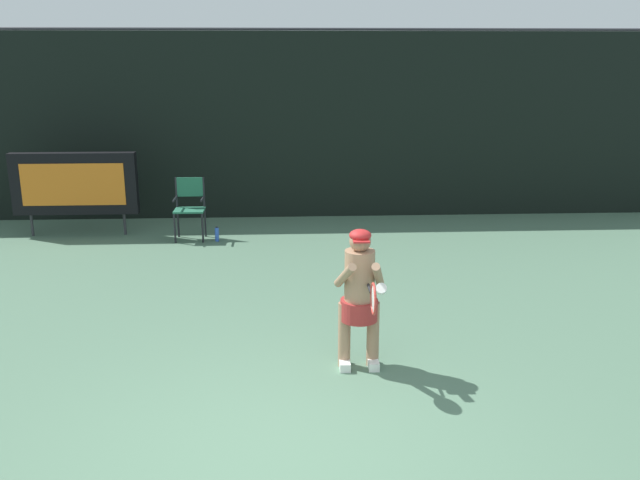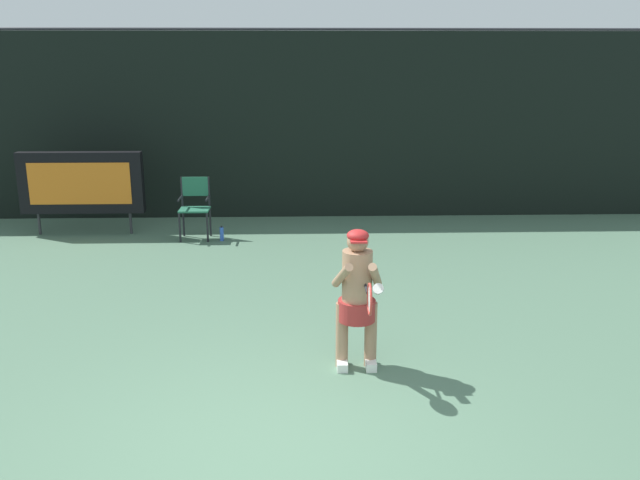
{
  "view_description": "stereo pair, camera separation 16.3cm",
  "coord_description": "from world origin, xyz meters",
  "px_view_note": "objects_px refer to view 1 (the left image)",
  "views": [
    {
      "loc": [
        0.1,
        -4.93,
        3.18
      ],
      "look_at": [
        0.51,
        2.82,
        1.05
      ],
      "focal_mm": 38.15,
      "sensor_mm": 36.0,
      "label": 1
    },
    {
      "loc": [
        0.26,
        -4.93,
        3.18
      ],
      "look_at": [
        0.51,
        2.82,
        1.05
      ],
      "focal_mm": 38.15,
      "sensor_mm": 36.0,
      "label": 2
    }
  ],
  "objects_px": {
    "water_bottle": "(217,234)",
    "tennis_player": "(359,293)",
    "tennis_racket": "(373,298)",
    "umpire_chair": "(190,205)",
    "scoreboard": "(75,184)"
  },
  "relations": [
    {
      "from": "water_bottle",
      "to": "tennis_player",
      "type": "height_order",
      "value": "tennis_player"
    },
    {
      "from": "tennis_player",
      "to": "tennis_racket",
      "type": "height_order",
      "value": "tennis_player"
    },
    {
      "from": "water_bottle",
      "to": "scoreboard",
      "type": "bearing_deg",
      "value": 167.88
    },
    {
      "from": "scoreboard",
      "to": "tennis_player",
      "type": "relative_size",
      "value": 1.48
    },
    {
      "from": "scoreboard",
      "to": "umpire_chair",
      "type": "relative_size",
      "value": 2.04
    },
    {
      "from": "scoreboard",
      "to": "umpire_chair",
      "type": "height_order",
      "value": "scoreboard"
    },
    {
      "from": "tennis_player",
      "to": "tennis_racket",
      "type": "relative_size",
      "value": 2.47
    },
    {
      "from": "tennis_player",
      "to": "scoreboard",
      "type": "bearing_deg",
      "value": 128.74
    },
    {
      "from": "water_bottle",
      "to": "tennis_racket",
      "type": "height_order",
      "value": "tennis_racket"
    },
    {
      "from": "scoreboard",
      "to": "tennis_racket",
      "type": "bearing_deg",
      "value": -53.23
    },
    {
      "from": "umpire_chair",
      "to": "water_bottle",
      "type": "height_order",
      "value": "umpire_chair"
    },
    {
      "from": "tennis_player",
      "to": "umpire_chair",
      "type": "bearing_deg",
      "value": 114.81
    },
    {
      "from": "scoreboard",
      "to": "umpire_chair",
      "type": "distance_m",
      "value": 2.12
    },
    {
      "from": "umpire_chair",
      "to": "scoreboard",
      "type": "bearing_deg",
      "value": 170.42
    },
    {
      "from": "umpire_chair",
      "to": "water_bottle",
      "type": "xyz_separation_m",
      "value": [
        0.47,
        -0.2,
        -0.5
      ]
    }
  ]
}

